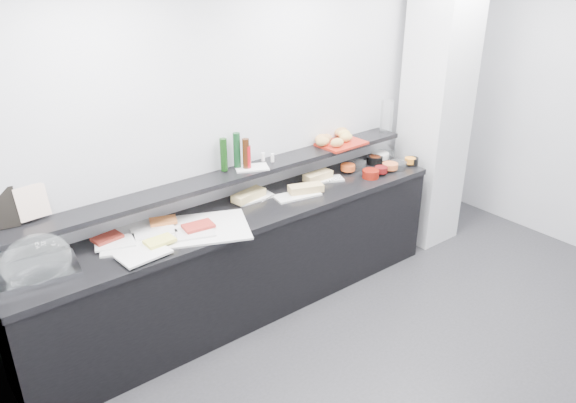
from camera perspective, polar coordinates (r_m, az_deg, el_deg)
ground at (r=4.27m, az=17.87°, el=-17.30°), size 5.00×5.00×0.00m
back_wall at (r=4.78m, az=0.16°, el=7.41°), size 5.00×0.02×2.70m
column at (r=5.58m, az=14.80°, el=9.17°), size 0.50×0.50×2.70m
buffet_cabinet at (r=4.56m, az=-4.44°, el=-6.35°), size 3.60×0.60×0.85m
counter_top at (r=4.35m, az=-4.63°, el=-1.26°), size 3.62×0.62×0.05m
wall_shelf at (r=4.38m, az=-6.03°, el=2.53°), size 3.60×0.25×0.04m
cloche_base at (r=3.84m, az=-24.19°, el=-6.60°), size 0.54×0.40×0.04m
cloche_dome at (r=3.74m, az=-24.16°, el=-5.53°), size 0.42×0.28×0.34m
linen_runner at (r=4.08m, az=-11.28°, el=-3.02°), size 1.14×0.86×0.01m
platter_meat_a at (r=4.00m, az=-17.16°, el=-4.03°), size 0.31×0.26×0.01m
food_meat_a at (r=4.05m, az=-17.90°, el=-3.53°), size 0.21×0.15×0.02m
platter_salmon at (r=4.09m, az=-13.52°, el=-2.92°), size 0.34×0.26×0.01m
food_salmon at (r=4.18m, az=-12.57°, el=-1.92°), size 0.22×0.18×0.02m
platter_cheese at (r=3.82m, az=-14.48°, el=-5.17°), size 0.35×0.25×0.01m
food_cheese at (r=3.91m, az=-12.90°, el=-3.93°), size 0.20×0.13×0.02m
platter_meat_b at (r=4.01m, az=-9.41°, el=-3.16°), size 0.31×0.26×0.01m
food_meat_b at (r=4.06m, az=-9.10°, el=-2.47°), size 0.23×0.16×0.02m
sandwich_plate_left at (r=4.53m, az=-3.47°, el=0.36°), size 0.34×0.15×0.01m
sandwich_food_left at (r=4.49m, az=-4.02°, el=0.64°), size 0.31×0.17×0.06m
tongs_left at (r=4.48m, az=-2.18°, el=0.25°), size 0.15×0.07×0.01m
sandwich_plate_mid at (r=4.57m, az=0.94°, el=0.63°), size 0.40×0.23×0.01m
sandwich_food_mid at (r=4.61m, az=1.82°, el=1.34°), size 0.30×0.20×0.06m
tongs_mid at (r=4.61m, az=1.80°, el=0.99°), size 0.16×0.03×0.01m
sandwich_plate_right at (r=4.89m, az=3.85°, el=2.25°), size 0.33×0.24×0.01m
sandwich_food_right at (r=4.87m, az=3.06°, el=2.63°), size 0.27×0.11×0.06m
tongs_right at (r=4.86m, az=4.68°, el=2.24°), size 0.16×0.01×0.01m
bowl_glass_fruit at (r=5.16m, az=7.08°, el=3.69°), size 0.20×0.20×0.07m
fill_glass_fruit at (r=5.07m, az=6.10°, el=3.47°), size 0.17×0.17×0.05m
bowl_black_jam at (r=5.31m, az=8.79°, el=4.20°), size 0.15×0.15×0.07m
fill_black_jam at (r=5.31m, az=8.82°, el=4.33°), size 0.14×0.14×0.05m
bowl_glass_cream at (r=5.44m, az=9.84°, el=4.62°), size 0.21×0.21×0.07m
fill_glass_cream at (r=5.40m, az=9.33°, el=4.65°), size 0.19×0.19×0.05m
bowl_red_jam at (r=4.98m, az=8.40°, el=2.79°), size 0.16×0.16×0.07m
fill_red_jam at (r=5.06m, az=9.44°, el=3.22°), size 0.12×0.12×0.05m
bowl_glass_salmon at (r=5.22m, az=11.05°, el=3.63°), size 0.17×0.17×0.07m
fill_glass_salmon at (r=5.16m, az=10.34°, el=3.58°), size 0.16×0.16×0.05m
bowl_black_fruit at (r=5.34m, az=12.50°, el=4.02°), size 0.13×0.13×0.07m
fill_black_fruit at (r=5.32m, az=12.29°, el=4.09°), size 0.11×0.11×0.05m
print_art at (r=3.92m, az=-24.52°, el=-0.06°), size 0.20×0.07×0.22m
condiment_tray at (r=4.47m, az=-3.70°, el=3.45°), size 0.30×0.25×0.01m
bottle_green_a at (r=4.37m, az=-6.55°, el=4.76°), size 0.07×0.07×0.26m
bottle_brown at (r=4.41m, az=-4.29°, el=4.89°), size 0.07×0.07×0.24m
bottle_green_b at (r=4.43m, az=-5.21°, el=5.22°), size 0.07×0.07×0.28m
bottle_hot at (r=4.42m, az=-4.12°, el=4.54°), size 0.06×0.06×0.18m
shaker_salt at (r=4.57m, az=-2.55°, el=4.55°), size 0.04×0.04×0.07m
shaker_pepper at (r=4.55m, az=-1.59°, el=4.46°), size 0.04×0.04×0.07m
bread_tray at (r=5.02m, az=5.45°, el=5.87°), size 0.42×0.30×0.02m
bread_roll_nw at (r=4.97m, az=3.39°, el=6.38°), size 0.17×0.13×0.08m
bread_roll_n at (r=4.98m, az=3.81°, el=6.40°), size 0.15×0.10×0.08m
bread_roll_ne at (r=5.17m, az=5.42°, el=7.05°), size 0.16×0.11×0.08m
bread_roll_sw at (r=4.88m, az=5.00°, el=5.97°), size 0.14×0.11×0.08m
bread_roll_s at (r=5.03m, az=5.92°, el=6.50°), size 0.14×0.10×0.08m
bread_roll_midw at (r=4.90m, az=3.55°, el=6.09°), size 0.14×0.11×0.08m
bread_roll_mide at (r=5.11m, az=5.73°, el=6.83°), size 0.14×0.11×0.08m
carafe at (r=5.39m, az=9.97°, el=8.50°), size 0.15×0.15×0.30m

